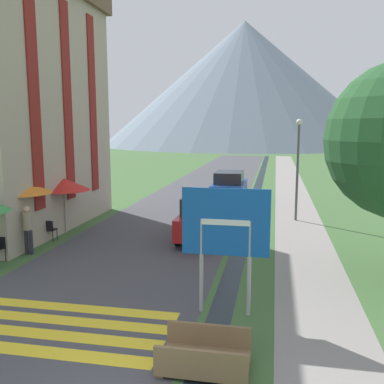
{
  "coord_description": "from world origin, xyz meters",
  "views": [
    {
      "loc": [
        2.41,
        -5.27,
        4.59
      ],
      "look_at": [
        -0.57,
        10.0,
        2.15
      ],
      "focal_mm": 40.0,
      "sensor_mm": 36.0,
      "label": 1
    }
  ],
  "objects_px": {
    "person_seated_near": "(27,227)",
    "cafe_chair_far_right": "(50,229)",
    "cafe_chair_far_left": "(35,229)",
    "footbridge": "(205,357)",
    "cafe_chair_middle": "(18,236)",
    "parked_car_near": "(203,217)",
    "hotel_building": "(4,93)",
    "parked_car_far": "(229,186)",
    "road_sign": "(225,232)",
    "person_standing_terrace": "(28,226)",
    "cafe_umbrella_rear_red": "(64,184)",
    "streetlamp": "(298,161)",
    "cafe_umbrella_middle_orange": "(22,187)",
    "cafe_chair_near_right": "(2,246)"
  },
  "relations": [
    {
      "from": "cafe_chair_near_right",
      "to": "parked_car_near",
      "type": "bearing_deg",
      "value": 31.77
    },
    {
      "from": "person_standing_terrace",
      "to": "road_sign",
      "type": "bearing_deg",
      "value": -25.25
    },
    {
      "from": "hotel_building",
      "to": "cafe_umbrella_middle_orange",
      "type": "xyz_separation_m",
      "value": [
        2.52,
        -2.98,
        -3.7
      ]
    },
    {
      "from": "parked_car_near",
      "to": "person_standing_terrace",
      "type": "relative_size",
      "value": 2.33
    },
    {
      "from": "person_standing_terrace",
      "to": "streetlamp",
      "type": "relative_size",
      "value": 0.36
    },
    {
      "from": "parked_car_far",
      "to": "cafe_chair_middle",
      "type": "height_order",
      "value": "parked_car_far"
    },
    {
      "from": "cafe_umbrella_rear_red",
      "to": "person_seated_near",
      "type": "relative_size",
      "value": 1.85
    },
    {
      "from": "streetlamp",
      "to": "person_seated_near",
      "type": "bearing_deg",
      "value": -148.44
    },
    {
      "from": "cafe_chair_middle",
      "to": "cafe_umbrella_rear_red",
      "type": "height_order",
      "value": "cafe_umbrella_rear_red"
    },
    {
      "from": "parked_car_near",
      "to": "cafe_chair_far_right",
      "type": "xyz_separation_m",
      "value": [
        -5.94,
        -1.54,
        -0.39
      ]
    },
    {
      "from": "cafe_chair_near_right",
      "to": "cafe_chair_middle",
      "type": "distance_m",
      "value": 1.24
    },
    {
      "from": "cafe_chair_far_left",
      "to": "footbridge",
      "type": "bearing_deg",
      "value": -31.22
    },
    {
      "from": "streetlamp",
      "to": "road_sign",
      "type": "bearing_deg",
      "value": -101.18
    },
    {
      "from": "footbridge",
      "to": "cafe_chair_middle",
      "type": "xyz_separation_m",
      "value": [
        -8.08,
        6.44,
        0.29
      ]
    },
    {
      "from": "hotel_building",
      "to": "cafe_chair_middle",
      "type": "relative_size",
      "value": 13.07
    },
    {
      "from": "person_seated_near",
      "to": "cafe_chair_far_right",
      "type": "bearing_deg",
      "value": 45.95
    },
    {
      "from": "cafe_umbrella_rear_red",
      "to": "cafe_chair_far_left",
      "type": "bearing_deg",
      "value": -105.83
    },
    {
      "from": "cafe_chair_far_right",
      "to": "cafe_chair_far_left",
      "type": "bearing_deg",
      "value": -139.07
    },
    {
      "from": "hotel_building",
      "to": "footbridge",
      "type": "height_order",
      "value": "hotel_building"
    },
    {
      "from": "cafe_chair_near_right",
      "to": "hotel_building",
      "type": "bearing_deg",
      "value": 119.17
    },
    {
      "from": "cafe_chair_middle",
      "to": "streetlamp",
      "type": "relative_size",
      "value": 0.17
    },
    {
      "from": "cafe_chair_near_right",
      "to": "person_standing_terrace",
      "type": "height_order",
      "value": "person_standing_terrace"
    },
    {
      "from": "cafe_umbrella_rear_red",
      "to": "person_standing_terrace",
      "type": "bearing_deg",
      "value": -86.49
    },
    {
      "from": "road_sign",
      "to": "person_seated_near",
      "type": "height_order",
      "value": "road_sign"
    },
    {
      "from": "parked_car_near",
      "to": "hotel_building",
      "type": "bearing_deg",
      "value": 176.61
    },
    {
      "from": "cafe_umbrella_middle_orange",
      "to": "person_standing_terrace",
      "type": "relative_size",
      "value": 1.43
    },
    {
      "from": "cafe_umbrella_rear_red",
      "to": "person_standing_terrace",
      "type": "relative_size",
      "value": 1.34
    },
    {
      "from": "road_sign",
      "to": "footbridge",
      "type": "height_order",
      "value": "road_sign"
    },
    {
      "from": "road_sign",
      "to": "cafe_chair_middle",
      "type": "height_order",
      "value": "road_sign"
    },
    {
      "from": "person_seated_near",
      "to": "streetlamp",
      "type": "distance_m",
      "value": 12.42
    },
    {
      "from": "road_sign",
      "to": "cafe_umbrella_rear_red",
      "type": "height_order",
      "value": "road_sign"
    },
    {
      "from": "person_seated_near",
      "to": "cafe_umbrella_middle_orange",
      "type": "bearing_deg",
      "value": -75.74
    },
    {
      "from": "streetlamp",
      "to": "cafe_chair_far_right",
      "type": "bearing_deg",
      "value": -149.53
    },
    {
      "from": "road_sign",
      "to": "person_standing_terrace",
      "type": "bearing_deg",
      "value": 154.75
    },
    {
      "from": "person_standing_terrace",
      "to": "footbridge",
      "type": "bearing_deg",
      "value": -39.15
    },
    {
      "from": "parked_car_far",
      "to": "person_seated_near",
      "type": "xyz_separation_m",
      "value": [
        -6.66,
        -11.15,
        -0.21
      ]
    },
    {
      "from": "cafe_chair_far_left",
      "to": "streetlamp",
      "type": "xyz_separation_m",
      "value": [
        10.31,
        6.01,
        2.4
      ]
    },
    {
      "from": "person_seated_near",
      "to": "cafe_chair_far_left",
      "type": "bearing_deg",
      "value": 74.41
    },
    {
      "from": "parked_car_far",
      "to": "cafe_chair_far_right",
      "type": "height_order",
      "value": "parked_car_far"
    },
    {
      "from": "hotel_building",
      "to": "road_sign",
      "type": "distance_m",
      "value": 13.55
    },
    {
      "from": "footbridge",
      "to": "cafe_chair_far_right",
      "type": "xyz_separation_m",
      "value": [
        -7.54,
        7.76,
        0.29
      ]
    },
    {
      "from": "road_sign",
      "to": "footbridge",
      "type": "relative_size",
      "value": 1.83
    },
    {
      "from": "parked_car_far",
      "to": "streetlamp",
      "type": "distance_m",
      "value": 6.38
    },
    {
      "from": "hotel_building",
      "to": "cafe_chair_far_right",
      "type": "relative_size",
      "value": 13.07
    },
    {
      "from": "cafe_chair_near_right",
      "to": "cafe_chair_middle",
      "type": "xyz_separation_m",
      "value": [
        -0.2,
        1.22,
        0.0
      ]
    },
    {
      "from": "parked_car_near",
      "to": "cafe_umbrella_middle_orange",
      "type": "distance_m",
      "value": 7.06
    },
    {
      "from": "road_sign",
      "to": "cafe_chair_far_left",
      "type": "height_order",
      "value": "road_sign"
    },
    {
      "from": "streetlamp",
      "to": "parked_car_near",
      "type": "bearing_deg",
      "value": -132.49
    },
    {
      "from": "cafe_umbrella_rear_red",
      "to": "cafe_umbrella_middle_orange",
      "type": "bearing_deg",
      "value": -102.35
    },
    {
      "from": "cafe_chair_far_right",
      "to": "streetlamp",
      "type": "relative_size",
      "value": 0.17
    }
  ]
}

